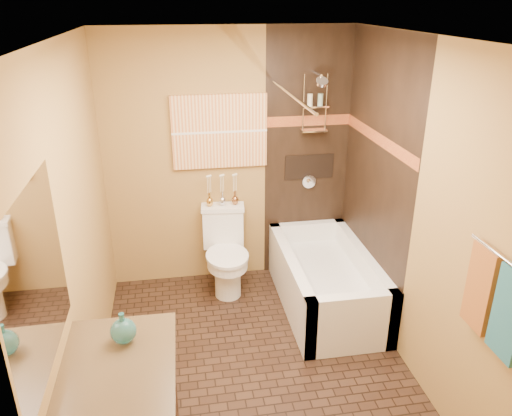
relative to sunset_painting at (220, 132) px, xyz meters
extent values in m
plane|color=black|center=(0.09, -1.48, -1.55)|extent=(3.00, 3.00, 0.00)
cube|color=olive|center=(-1.11, -1.48, -0.30)|extent=(0.02, 3.00, 2.50)
cube|color=olive|center=(1.29, -1.48, -0.30)|extent=(0.02, 3.00, 2.50)
cube|color=olive|center=(0.09, 0.02, -0.30)|extent=(2.40, 0.02, 2.50)
cube|color=olive|center=(0.09, -2.98, -0.30)|extent=(2.40, 0.02, 2.50)
plane|color=silver|center=(0.09, -1.48, 0.95)|extent=(3.00, 3.00, 0.00)
cube|color=black|center=(0.87, 0.01, -0.30)|extent=(0.85, 0.01, 2.50)
cube|color=black|center=(1.28, -0.73, -0.30)|extent=(0.01, 1.50, 2.50)
cube|color=maroon|center=(0.87, 0.00, 0.07)|extent=(0.85, 0.01, 0.10)
cube|color=maroon|center=(1.27, -0.73, 0.07)|extent=(0.01, 1.50, 0.10)
cube|color=black|center=(0.89, 0.01, -0.40)|extent=(0.50, 0.01, 0.25)
cylinder|color=silver|center=(0.89, -0.12, 0.53)|extent=(0.02, 0.26, 0.02)
cylinder|color=silver|center=(0.89, -0.28, 0.48)|extent=(0.11, 0.11, 0.09)
cylinder|color=silver|center=(0.89, -0.01, -0.55)|extent=(0.14, 0.02, 0.14)
cylinder|color=silver|center=(0.49, -0.73, 0.47)|extent=(0.03, 1.55, 0.03)
cylinder|color=silver|center=(1.24, -2.53, -0.10)|extent=(0.02, 0.55, 0.02)
cube|color=#20556C|center=(1.25, -2.66, -0.37)|extent=(0.05, 0.22, 0.52)
cube|color=#92581A|center=(1.25, -2.40, -0.37)|extent=(0.05, 0.22, 0.52)
cube|color=#CF6B30|center=(0.00, 0.00, 0.00)|extent=(0.90, 0.04, 0.70)
cube|color=white|center=(-1.10, -2.48, -0.05)|extent=(0.01, 1.00, 0.90)
cube|color=white|center=(0.89, -1.43, -1.27)|extent=(0.80, 0.10, 0.55)
cube|color=white|center=(0.89, -0.03, -1.27)|extent=(0.80, 0.10, 0.55)
cube|color=white|center=(0.54, -0.73, -1.27)|extent=(0.10, 1.50, 0.55)
cube|color=white|center=(1.24, -0.73, -1.27)|extent=(0.10, 1.50, 0.55)
cube|color=white|center=(0.89, -0.73, -1.38)|extent=(0.64, 1.34, 0.35)
cube|color=white|center=(0.00, -0.09, -0.96)|extent=(0.42, 0.22, 0.40)
cube|color=white|center=(0.00, -0.09, -0.74)|extent=(0.44, 0.24, 0.04)
cylinder|color=white|center=(0.00, -0.40, -1.35)|extent=(0.25, 0.25, 0.40)
cylinder|color=white|center=(0.00, -0.40, -1.17)|extent=(0.39, 0.39, 0.11)
cylinder|color=white|center=(0.00, -0.40, -1.11)|extent=(0.41, 0.41, 0.03)
cube|color=black|center=(-0.82, -2.48, -0.65)|extent=(0.66, 1.05, 0.04)
camera|label=1|loc=(-0.44, -4.60, 1.18)|focal=35.00mm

